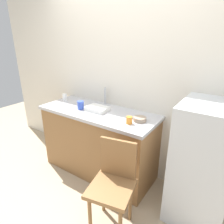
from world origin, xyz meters
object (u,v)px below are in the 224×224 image
Objects in this scene: refrigerator at (202,164)px; cup_orange at (129,120)px; cup_blue at (81,105)px; cup_white at (65,97)px; terracotta_bowl at (140,119)px; chair at (113,182)px; dish_tray at (97,109)px.

refrigerator is 15.37× the size of cup_orange.
refrigerator reaches higher than cup_blue.
cup_orange is 0.81× the size of cup_white.
refrigerator is at bearing -0.28° from terracotta_bowl.
chair is at bearing -138.37° from refrigerator.
refrigerator is 1.40× the size of chair.
cup_blue is (-0.21, -0.08, 0.03)m from dish_tray.
dish_tray is 2.82× the size of cup_white.
cup_white reaches higher than cup_orange.
cup_blue reaches higher than dish_tray.
cup_white reaches higher than dish_tray.
cup_orange is 1.20m from cup_white.
refrigerator reaches higher than terracotta_bowl.
refrigerator is 0.77m from terracotta_bowl.
cup_orange is 0.76× the size of cup_blue.
cup_blue reaches higher than cup_orange.
terracotta_bowl is (-0.70, 0.00, 0.31)m from refrigerator.
refrigerator is 0.89m from chair.
refrigerator is at bearing 29.75° from chair.
cup_white is (-1.25, 0.06, 0.03)m from terracotta_bowl.
chair is 8.97× the size of cup_white.
refrigerator is 8.65× the size of terracotta_bowl.
refrigerator is 11.75× the size of cup_blue.
terracotta_bowl is at bearing 5.42° from cup_blue.
cup_blue reaches higher than chair.
refrigerator is 4.44× the size of dish_tray.
refrigerator reaches higher than dish_tray.
cup_white is at bearing 141.32° from chair.
terracotta_bowl is (0.60, 0.00, -0.00)m from dish_tray.
cup_orange is (-0.77, -0.12, 0.32)m from refrigerator.
terracotta_bowl reaches higher than chair.
cup_blue is at bearing -17.77° from cup_white.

